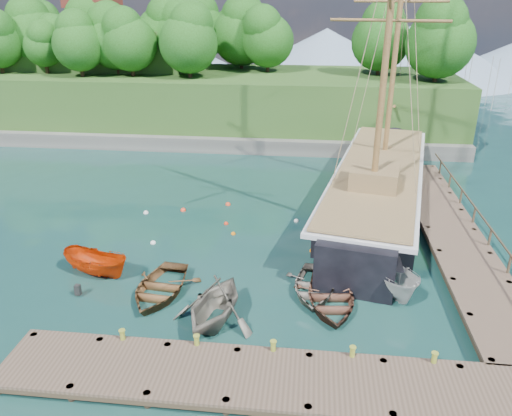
{
  "coord_description": "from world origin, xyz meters",
  "views": [
    {
      "loc": [
        3.09,
        -20.56,
        13.21
      ],
      "look_at": [
        0.13,
        5.43,
        2.0
      ],
      "focal_mm": 35.0,
      "sensor_mm": 36.0,
      "label": 1
    }
  ],
  "objects_px": {
    "rowboat_3": "(313,292)",
    "motorboat_orange": "(98,275)",
    "rowboat_0": "(160,294)",
    "rowboat_2": "(330,305)",
    "schooner": "(377,191)",
    "rowboat_1": "(215,322)",
    "cabin_boat_white": "(385,289)"
  },
  "relations": [
    {
      "from": "rowboat_2",
      "to": "schooner",
      "type": "relative_size",
      "value": 0.15
    },
    {
      "from": "rowboat_0",
      "to": "schooner",
      "type": "height_order",
      "value": "schooner"
    },
    {
      "from": "rowboat_3",
      "to": "motorboat_orange",
      "type": "distance_m",
      "value": 11.02
    },
    {
      "from": "rowboat_3",
      "to": "cabin_boat_white",
      "type": "height_order",
      "value": "cabin_boat_white"
    },
    {
      "from": "rowboat_2",
      "to": "cabin_boat_white",
      "type": "height_order",
      "value": "cabin_boat_white"
    },
    {
      "from": "cabin_boat_white",
      "to": "schooner",
      "type": "bearing_deg",
      "value": 62.1
    },
    {
      "from": "schooner",
      "to": "cabin_boat_white",
      "type": "bearing_deg",
      "value": -81.81
    },
    {
      "from": "rowboat_0",
      "to": "cabin_boat_white",
      "type": "distance_m",
      "value": 10.92
    },
    {
      "from": "rowboat_1",
      "to": "rowboat_3",
      "type": "distance_m",
      "value": 5.15
    },
    {
      "from": "rowboat_1",
      "to": "rowboat_0",
      "type": "bearing_deg",
      "value": 161.43
    },
    {
      "from": "schooner",
      "to": "rowboat_0",
      "type": "bearing_deg",
      "value": -122.19
    },
    {
      "from": "rowboat_2",
      "to": "cabin_boat_white",
      "type": "relative_size",
      "value": 0.98
    },
    {
      "from": "rowboat_0",
      "to": "rowboat_2",
      "type": "relative_size",
      "value": 1.0
    },
    {
      "from": "rowboat_3",
      "to": "schooner",
      "type": "xyz_separation_m",
      "value": [
        4.08,
        10.9,
        1.21
      ]
    },
    {
      "from": "rowboat_0",
      "to": "schooner",
      "type": "distance_m",
      "value": 16.53
    },
    {
      "from": "motorboat_orange",
      "to": "cabin_boat_white",
      "type": "height_order",
      "value": "cabin_boat_white"
    },
    {
      "from": "motorboat_orange",
      "to": "rowboat_1",
      "type": "bearing_deg",
      "value": -97.35
    },
    {
      "from": "rowboat_2",
      "to": "schooner",
      "type": "xyz_separation_m",
      "value": [
        3.31,
        11.92,
        1.21
      ]
    },
    {
      "from": "rowboat_2",
      "to": "motorboat_orange",
      "type": "bearing_deg",
      "value": 167.63
    },
    {
      "from": "rowboat_0",
      "to": "motorboat_orange",
      "type": "distance_m",
      "value": 3.94
    },
    {
      "from": "motorboat_orange",
      "to": "rowboat_3",
      "type": "bearing_deg",
      "value": -73.5
    },
    {
      "from": "rowboat_0",
      "to": "rowboat_2",
      "type": "xyz_separation_m",
      "value": [
        8.1,
        -0.01,
        0.0
      ]
    },
    {
      "from": "rowboat_2",
      "to": "motorboat_orange",
      "type": "height_order",
      "value": "motorboat_orange"
    },
    {
      "from": "rowboat_3",
      "to": "motorboat_orange",
      "type": "bearing_deg",
      "value": -179.41
    },
    {
      "from": "rowboat_3",
      "to": "schooner",
      "type": "height_order",
      "value": "schooner"
    },
    {
      "from": "rowboat_0",
      "to": "rowboat_3",
      "type": "relative_size",
      "value": 1.1
    },
    {
      "from": "rowboat_0",
      "to": "schooner",
      "type": "bearing_deg",
      "value": 52.09
    },
    {
      "from": "motorboat_orange",
      "to": "cabin_boat_white",
      "type": "xyz_separation_m",
      "value": [
        14.49,
        0.26,
        0.0
      ]
    },
    {
      "from": "rowboat_2",
      "to": "motorboat_orange",
      "type": "distance_m",
      "value": 11.87
    },
    {
      "from": "rowboat_0",
      "to": "motorboat_orange",
      "type": "relative_size",
      "value": 1.17
    },
    {
      "from": "rowboat_2",
      "to": "rowboat_0",
      "type": "bearing_deg",
      "value": 174.3
    },
    {
      "from": "rowboat_1",
      "to": "cabin_boat_white",
      "type": "xyz_separation_m",
      "value": [
        7.74,
        3.52,
        0.0
      ]
    }
  ]
}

